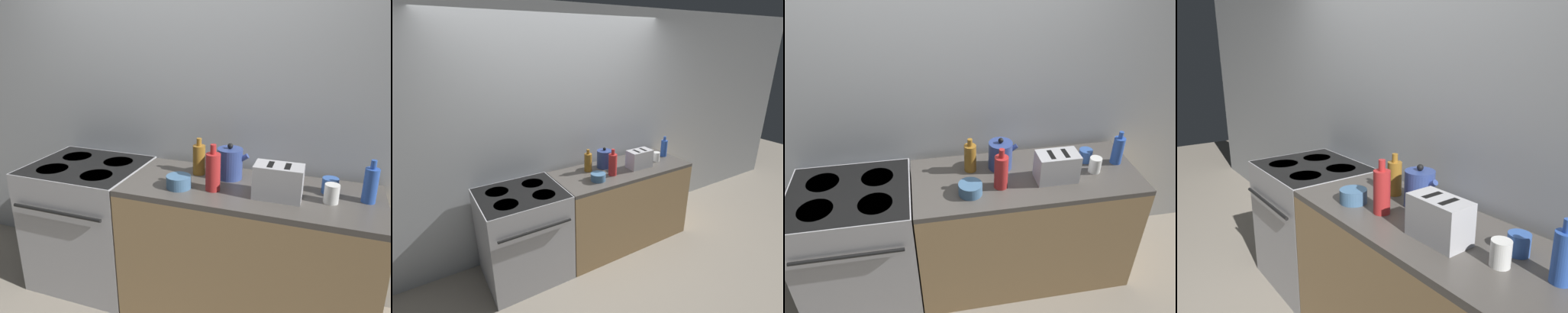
% 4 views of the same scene
% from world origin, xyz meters
% --- Properties ---
extents(ground_plane, '(12.00, 12.00, 0.00)m').
position_xyz_m(ground_plane, '(0.00, 0.00, 0.00)').
color(ground_plane, gray).
extents(wall_back, '(8.00, 0.05, 2.60)m').
position_xyz_m(wall_back, '(0.00, 0.73, 1.30)').
color(wall_back, silver).
rests_on(wall_back, ground_plane).
extents(stove, '(0.79, 0.71, 0.92)m').
position_xyz_m(stove, '(-0.63, 0.33, 0.47)').
color(stove, '#B7B7BC').
rests_on(stove, ground_plane).
extents(counter_block, '(1.55, 0.64, 0.92)m').
position_xyz_m(counter_block, '(0.55, 0.32, 0.46)').
color(counter_block, tan).
rests_on(counter_block, ground_plane).
extents(kettle, '(0.21, 0.16, 0.23)m').
position_xyz_m(kettle, '(0.40, 0.44, 1.02)').
color(kettle, '#33478C').
rests_on(kettle, counter_block).
extents(toaster, '(0.27, 0.16, 0.20)m').
position_xyz_m(toaster, '(0.73, 0.24, 1.02)').
color(toaster, '#BCBCC1').
rests_on(toaster, counter_block).
extents(bottle_blue, '(0.08, 0.08, 0.25)m').
position_xyz_m(bottle_blue, '(1.22, 0.36, 1.03)').
color(bottle_blue, '#2D56B7').
rests_on(bottle_blue, counter_block).
extents(bottle_amber, '(0.08, 0.08, 0.25)m').
position_xyz_m(bottle_amber, '(0.19, 0.45, 1.02)').
color(bottle_amber, '#9E6B23').
rests_on(bottle_amber, counter_block).
extents(bottle_red, '(0.09, 0.09, 0.29)m').
position_xyz_m(bottle_red, '(0.35, 0.22, 1.04)').
color(bottle_red, '#B72828').
rests_on(bottle_red, counter_block).
extents(cup_blue, '(0.09, 0.09, 0.09)m').
position_xyz_m(cup_blue, '(1.01, 0.42, 0.97)').
color(cup_blue, '#3860B2').
rests_on(cup_blue, counter_block).
extents(cup_white, '(0.08, 0.08, 0.11)m').
position_xyz_m(cup_white, '(1.02, 0.28, 0.98)').
color(cup_white, white).
rests_on(cup_white, counter_block).
extents(bowl, '(0.15, 0.15, 0.08)m').
position_xyz_m(bowl, '(0.14, 0.19, 0.96)').
color(bowl, teal).
rests_on(bowl, counter_block).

